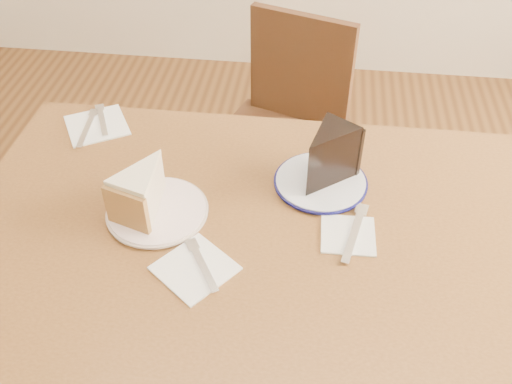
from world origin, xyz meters
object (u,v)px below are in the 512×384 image
Objects in this scene: chair_far at (283,135)px; carrot_cake at (146,189)px; plate_navy at (321,182)px; chocolate_cake at (325,160)px; plate_cream at (158,211)px; table at (250,262)px.

carrot_cake is (-0.23, -0.68, 0.34)m from chair_far.
chocolate_cake is at bearing -32.75° from plate_navy.
plate_cream is at bearing -158.05° from plate_navy.
table is 0.27m from carrot_cake.
carrot_cake reaches higher than chair_far.
plate_cream is at bearing 173.08° from table.
table is 5.93× the size of plate_cream.
chair_far is 0.80m from carrot_cake.
chair_far is 0.65m from plate_navy.
table is at bearing -131.05° from plate_navy.
carrot_cake reaches higher than plate_cream.
chocolate_cake reaches higher than plate_cream.
plate_navy is (0.12, -0.56, 0.29)m from chair_far.
plate_cream is (-0.21, -0.70, 0.29)m from chair_far.
plate_cream is (-0.20, 0.02, 0.10)m from table.
plate_navy is at bearing 121.75° from chair_far.
chocolate_cake is (0.13, -0.56, 0.36)m from chair_far.
chair_far is at bearing 88.94° from table.
chair_far reaches higher than table.
table is 0.22m from plate_cream.
chocolate_cake reaches higher than table.
chocolate_cake is at bearing 36.49° from carrot_cake.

